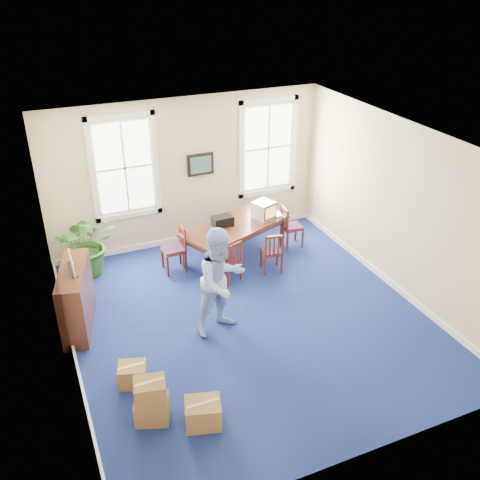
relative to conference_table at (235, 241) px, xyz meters
name	(u,v)px	position (x,y,z in m)	size (l,w,h in m)	color
floor	(248,318)	(-0.63, -2.09, -0.39)	(6.50, 6.50, 0.00)	navy
ceiling	(250,143)	(-0.63, -2.09, 2.81)	(6.50, 6.50, 0.00)	white
wall_back	(187,172)	(-0.63, 1.16, 1.21)	(6.50, 6.50, 0.00)	beige
wall_front	(365,361)	(-0.63, -5.34, 1.21)	(6.50, 6.50, 0.00)	beige
wall_left	(58,277)	(-3.63, -2.09, 1.21)	(6.50, 6.50, 0.00)	beige
wall_right	(399,208)	(2.37, -2.09, 1.21)	(6.50, 6.50, 0.00)	beige
baseboard_back	(190,237)	(-0.63, 1.13, -0.33)	(6.00, 0.04, 0.12)	white
baseboard_left	(76,359)	(-3.60, -2.09, -0.33)	(0.04, 6.50, 0.12)	white
baseboard_right	(387,280)	(2.34, -2.09, -0.33)	(0.04, 6.50, 0.12)	white
window_left	(125,168)	(-1.93, 1.14, 1.51)	(1.40, 0.12, 2.20)	white
window_right	(268,148)	(1.27, 1.14, 1.51)	(1.40, 0.12, 2.20)	white
wall_picture	(201,164)	(-0.33, 1.11, 1.36)	(0.58, 0.06, 0.48)	black
conference_table	(235,241)	(0.00, 0.00, 0.00)	(2.27, 1.03, 0.77)	#4C2519
crt_tv	(264,210)	(0.67, 0.05, 0.57)	(0.40, 0.44, 0.36)	#B7B7BC
game_console	(278,215)	(0.98, 0.00, 0.41)	(0.15, 0.19, 0.05)	white
equipment_bag	(222,221)	(-0.26, 0.05, 0.49)	(0.42, 0.27, 0.21)	black
chair_near_left	(228,260)	(-0.46, -0.77, 0.05)	(0.39, 0.39, 0.88)	maroon
chair_near_right	(271,251)	(0.46, -0.77, 0.05)	(0.39, 0.39, 0.88)	maroon
chair_end_left	(173,249)	(-1.34, 0.00, 0.09)	(0.43, 0.43, 0.96)	maroon
chair_end_right	(292,226)	(1.34, 0.00, 0.08)	(0.42, 0.42, 0.93)	maroon
man	(221,281)	(-1.15, -2.17, 0.56)	(0.93, 0.72, 1.90)	#98B3EE
credenza	(76,297)	(-3.38, -1.12, 0.18)	(0.41, 1.44, 1.13)	#4C2519
brochure_rack	(72,261)	(-3.36, -1.12, 0.88)	(0.11, 0.61, 0.27)	#99999E
potted_plant	(88,244)	(-2.91, 0.57, 0.26)	(1.16, 1.01, 1.30)	#26571B
cardboard_boxes	(162,392)	(-2.61, -3.61, -0.03)	(1.23, 1.23, 0.71)	olive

